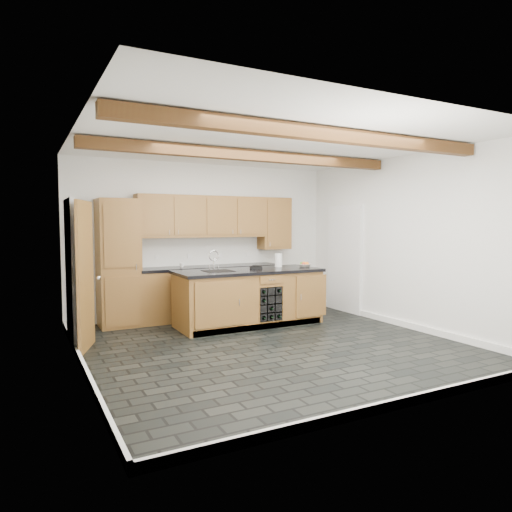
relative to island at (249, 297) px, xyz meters
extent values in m
plane|color=black|center=(-0.31, -1.28, -0.46)|extent=(5.00, 5.00, 0.00)
plane|color=white|center=(-0.31, 1.22, 0.94)|extent=(5.00, 0.00, 5.00)
plane|color=white|center=(-2.81, -1.28, 0.94)|extent=(0.00, 5.00, 5.00)
plane|color=white|center=(2.19, -1.28, 0.94)|extent=(0.00, 5.00, 5.00)
plane|color=white|center=(-0.31, -1.28, 2.34)|extent=(5.00, 5.00, 0.00)
cube|color=#4E3314|center=(-0.31, -2.48, 2.24)|extent=(4.90, 0.15, 0.15)
cube|color=#4E3314|center=(-0.31, -0.68, 2.24)|extent=(4.90, 0.15, 0.15)
cube|color=white|center=(-2.79, -1.28, -0.41)|extent=(0.04, 5.00, 0.10)
cube|color=white|center=(2.17, -1.28, -0.41)|extent=(0.04, 5.00, 0.10)
cube|color=white|center=(-0.31, -3.76, -0.41)|extent=(5.00, 0.04, 0.10)
cube|color=white|center=(-2.78, 0.02, 0.56)|extent=(0.06, 0.94, 2.04)
cube|color=brown|center=(-2.63, -0.33, 0.54)|extent=(0.31, 0.77, 2.00)
cube|color=white|center=(2.16, 0.22, 0.56)|extent=(0.06, 0.98, 2.04)
cube|color=black|center=(2.19, 0.22, 0.54)|extent=(0.02, 0.86, 1.96)
cube|color=brown|center=(-1.96, 0.92, 0.59)|extent=(0.65, 0.60, 2.10)
cube|color=brown|center=(-0.33, 0.92, -0.02)|extent=(2.60, 0.60, 0.88)
cube|color=black|center=(-0.33, 0.92, 0.44)|extent=(2.64, 0.62, 0.05)
cube|color=white|center=(-0.33, 1.21, 0.73)|extent=(2.60, 0.02, 0.52)
cube|color=brown|center=(-0.43, 1.04, 1.36)|extent=(2.40, 0.35, 0.75)
cube|color=brown|center=(1.07, 1.04, 1.24)|extent=(0.60, 0.35, 1.00)
cube|color=brown|center=(-0.01, 0.02, -0.02)|extent=(2.40, 0.90, 0.88)
cube|color=black|center=(-0.01, 0.02, 0.44)|extent=(2.46, 0.96, 0.05)
cube|color=brown|center=(-0.73, -0.45, 0.02)|extent=(0.80, 0.02, 0.70)
cube|color=brown|center=(0.94, -0.45, 0.02)|extent=(0.60, 0.02, 0.70)
cube|color=black|center=(0.17, -0.29, -0.06)|extent=(0.42, 0.30, 0.56)
cylinder|color=black|center=(0.03, -0.33, -0.27)|extent=(0.07, 0.26, 0.07)
cylinder|color=black|center=(0.31, -0.33, -0.27)|extent=(0.07, 0.26, 0.07)
cylinder|color=black|center=(0.03, -0.33, 0.15)|extent=(0.07, 0.26, 0.07)
cylinder|color=black|center=(0.03, -0.33, 0.01)|extent=(0.07, 0.26, 0.07)
cylinder|color=black|center=(0.17, -0.33, -0.13)|extent=(0.07, 0.26, 0.07)
cylinder|color=black|center=(0.31, -0.33, 0.15)|extent=(0.07, 0.26, 0.07)
cylinder|color=black|center=(0.17, -0.33, -0.27)|extent=(0.07, 0.26, 0.07)
cube|color=black|center=(-0.56, 0.02, 0.46)|extent=(0.45, 0.40, 0.02)
cylinder|color=silver|center=(-0.56, 0.20, 0.57)|extent=(0.02, 0.02, 0.20)
torus|color=silver|center=(-0.56, 0.20, 0.71)|extent=(0.18, 0.02, 0.18)
cylinder|color=silver|center=(-0.64, 0.20, 0.51)|extent=(0.02, 0.02, 0.08)
cylinder|color=silver|center=(-0.48, 0.20, 0.51)|extent=(0.02, 0.02, 0.08)
cube|color=black|center=(0.16, 0.06, 0.49)|extent=(0.21, 0.15, 0.04)
cylinder|color=black|center=(0.16, 0.06, 0.52)|extent=(0.13, 0.13, 0.02)
imported|color=beige|center=(1.07, -0.04, 0.49)|extent=(0.29, 0.29, 0.05)
sphere|color=red|center=(1.12, -0.04, 0.52)|extent=(0.07, 0.07, 0.07)
sphere|color=#F7B015|center=(1.09, 0.00, 0.52)|extent=(0.07, 0.07, 0.07)
sphere|color=#558825|center=(1.03, -0.01, 0.52)|extent=(0.07, 0.07, 0.07)
sphere|color=#B6361B|center=(1.03, -0.07, 0.52)|extent=(0.07, 0.07, 0.07)
sphere|color=orange|center=(1.09, -0.09, 0.52)|extent=(0.07, 0.07, 0.07)
cylinder|color=white|center=(0.68, 0.20, 0.58)|extent=(0.13, 0.13, 0.24)
imported|color=white|center=(-0.87, 0.91, 0.51)|extent=(0.11, 0.11, 0.08)
camera|label=1|loc=(-3.40, -6.76, 1.22)|focal=32.00mm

